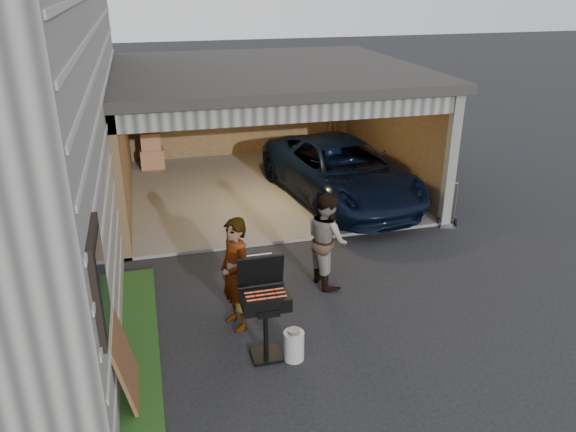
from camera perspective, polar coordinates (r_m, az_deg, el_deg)
The scene contains 9 objects.
ground at distance 7.82m, azimuth 2.53°, elevation -14.21°, with size 80.00×80.00×0.00m, color black.
garage at distance 13.30m, azimuth -2.74°, elevation 10.74°, with size 6.80×6.30×2.90m.
minivan at distance 12.65m, azimuth 5.38°, elevation 4.35°, with size 2.22×4.81×1.34m, color black.
woman at distance 8.02m, azimuth -5.37°, elevation -5.95°, with size 0.62×0.41×1.71m, color #CAEAFF.
man at distance 9.16m, azimuth 3.98°, elevation -2.37°, with size 0.78×0.60×1.60m, color #402419.
bbq_grill at distance 7.41m, azimuth -2.39°, elevation -8.77°, with size 0.62×0.55×1.39m.
propane_tank at distance 7.68m, azimuth 0.60°, elevation -13.03°, with size 0.28×0.28×0.42m, color #B7B7B2.
plywood_panel at distance 7.19m, azimuth -16.27°, elevation -13.98°, with size 0.04×0.94×1.05m, color #57321E.
hand_truck at distance 11.94m, azimuth 15.90°, elevation -0.18°, with size 0.42×0.38×0.95m.
Camera 1 is at (-1.87, -5.91, 4.77)m, focal length 35.00 mm.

